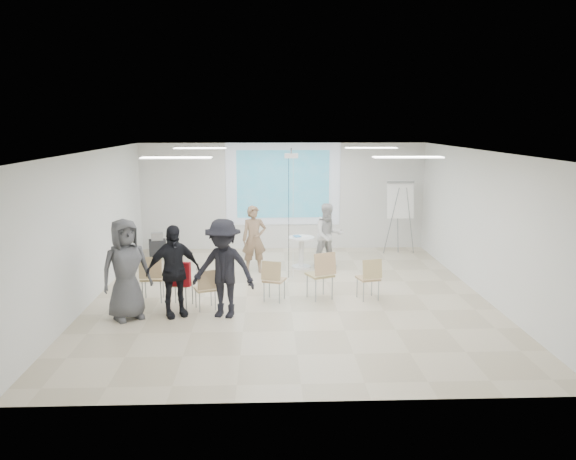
{
  "coord_description": "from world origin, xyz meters",
  "views": [
    {
      "loc": [
        -0.46,
        -11.22,
        3.58
      ],
      "look_at": [
        0.0,
        0.8,
        1.25
      ],
      "focal_mm": 35.0,
      "sensor_mm": 36.0,
      "label": 1
    }
  ],
  "objects_px": {
    "chair_right_inner": "(322,271)",
    "audience_mid": "(223,262)",
    "pedestal_table": "(301,250)",
    "audience_outer": "(126,263)",
    "player_right": "(328,232)",
    "chair_far_left": "(152,275)",
    "chair_right_far": "(370,275)",
    "chair_center": "(273,277)",
    "chair_left_inner": "(206,286)",
    "flipchart_easel": "(400,200)",
    "chair_left_mid": "(179,280)",
    "player_left": "(254,235)",
    "laptop": "(205,287)",
    "audience_left": "(173,264)",
    "av_cart": "(157,246)"
  },
  "relations": [
    {
      "from": "chair_right_inner",
      "to": "audience_mid",
      "type": "height_order",
      "value": "audience_mid"
    },
    {
      "from": "player_right",
      "to": "chair_left_inner",
      "type": "xyz_separation_m",
      "value": [
        -2.7,
        -3.2,
        -0.41
      ]
    },
    {
      "from": "pedestal_table",
      "to": "chair_left_inner",
      "type": "relative_size",
      "value": 1.0
    },
    {
      "from": "player_right",
      "to": "chair_far_left",
      "type": "bearing_deg",
      "value": -159.46
    },
    {
      "from": "flipchart_easel",
      "to": "chair_far_left",
      "type": "bearing_deg",
      "value": -147.03
    },
    {
      "from": "audience_mid",
      "to": "audience_outer",
      "type": "xyz_separation_m",
      "value": [
        -1.77,
        -0.04,
        0.0
      ]
    },
    {
      "from": "player_right",
      "to": "audience_outer",
      "type": "xyz_separation_m",
      "value": [
        -4.1,
        -3.61,
        0.16
      ]
    },
    {
      "from": "chair_left_mid",
      "to": "flipchart_easel",
      "type": "xyz_separation_m",
      "value": [
        5.35,
        4.42,
        0.91
      ]
    },
    {
      "from": "audience_outer",
      "to": "pedestal_table",
      "type": "bearing_deg",
      "value": 12.03
    },
    {
      "from": "chair_right_far",
      "to": "audience_left",
      "type": "bearing_deg",
      "value": 177.92
    },
    {
      "from": "player_right",
      "to": "chair_far_left",
      "type": "relative_size",
      "value": 1.85
    },
    {
      "from": "chair_left_inner",
      "to": "audience_outer",
      "type": "distance_m",
      "value": 1.56
    },
    {
      "from": "chair_center",
      "to": "av_cart",
      "type": "xyz_separation_m",
      "value": [
        -3.06,
        3.92,
        -0.2
      ]
    },
    {
      "from": "chair_left_inner",
      "to": "flipchart_easel",
      "type": "distance_m",
      "value": 6.71
    },
    {
      "from": "chair_far_left",
      "to": "chair_center",
      "type": "xyz_separation_m",
      "value": [
        2.43,
        -0.06,
        -0.06
      ]
    },
    {
      "from": "player_left",
      "to": "audience_mid",
      "type": "distance_m",
      "value": 3.17
    },
    {
      "from": "pedestal_table",
      "to": "audience_outer",
      "type": "xyz_separation_m",
      "value": [
        -3.41,
        -3.51,
        0.6
      ]
    },
    {
      "from": "pedestal_table",
      "to": "flipchart_easel",
      "type": "distance_m",
      "value": 3.31
    },
    {
      "from": "audience_mid",
      "to": "chair_far_left",
      "type": "bearing_deg",
      "value": 165.31
    },
    {
      "from": "chair_right_far",
      "to": "av_cart",
      "type": "distance_m",
      "value": 6.35
    },
    {
      "from": "player_right",
      "to": "av_cart",
      "type": "xyz_separation_m",
      "value": [
        -4.46,
        1.2,
        -0.58
      ]
    },
    {
      "from": "chair_right_far",
      "to": "audience_left",
      "type": "height_order",
      "value": "audience_left"
    },
    {
      "from": "audience_outer",
      "to": "av_cart",
      "type": "relative_size",
      "value": 3.17
    },
    {
      "from": "laptop",
      "to": "flipchart_easel",
      "type": "height_order",
      "value": "flipchart_easel"
    },
    {
      "from": "player_right",
      "to": "audience_outer",
      "type": "relative_size",
      "value": 0.85
    },
    {
      "from": "chair_left_mid",
      "to": "flipchart_easel",
      "type": "height_order",
      "value": "flipchart_easel"
    },
    {
      "from": "player_right",
      "to": "audience_left",
      "type": "height_order",
      "value": "audience_left"
    },
    {
      "from": "player_left",
      "to": "player_right",
      "type": "distance_m",
      "value": 1.89
    },
    {
      "from": "audience_mid",
      "to": "av_cart",
      "type": "distance_m",
      "value": 5.28
    },
    {
      "from": "audience_mid",
      "to": "audience_outer",
      "type": "distance_m",
      "value": 1.77
    },
    {
      "from": "player_right",
      "to": "audience_mid",
      "type": "bearing_deg",
      "value": -137.26
    },
    {
      "from": "player_right",
      "to": "chair_right_far",
      "type": "distance_m",
      "value": 2.78
    },
    {
      "from": "pedestal_table",
      "to": "chair_right_far",
      "type": "relative_size",
      "value": 0.93
    },
    {
      "from": "chair_far_left",
      "to": "flipchart_easel",
      "type": "distance_m",
      "value": 7.24
    },
    {
      "from": "chair_left_mid",
      "to": "av_cart",
      "type": "xyz_separation_m",
      "value": [
        -1.22,
        4.24,
        -0.25
      ]
    },
    {
      "from": "pedestal_table",
      "to": "chair_right_inner",
      "type": "xyz_separation_m",
      "value": [
        0.26,
        -2.54,
        0.14
      ]
    },
    {
      "from": "player_left",
      "to": "player_right",
      "type": "bearing_deg",
      "value": 3.7
    },
    {
      "from": "chair_right_inner",
      "to": "pedestal_table",
      "type": "bearing_deg",
      "value": 73.12
    },
    {
      "from": "chair_far_left",
      "to": "chair_left_inner",
      "type": "height_order",
      "value": "chair_far_left"
    },
    {
      "from": "audience_left",
      "to": "player_right",
      "type": "bearing_deg",
      "value": 20.81
    },
    {
      "from": "chair_left_inner",
      "to": "chair_left_mid",
      "type": "bearing_deg",
      "value": 143.43
    },
    {
      "from": "player_left",
      "to": "av_cart",
      "type": "relative_size",
      "value": 2.78
    },
    {
      "from": "chair_center",
      "to": "flipchart_easel",
      "type": "height_order",
      "value": "flipchart_easel"
    },
    {
      "from": "chair_far_left",
      "to": "audience_left",
      "type": "relative_size",
      "value": 0.48
    },
    {
      "from": "chair_right_far",
      "to": "audience_outer",
      "type": "xyz_separation_m",
      "value": [
        -4.65,
        -0.91,
        0.53
      ]
    },
    {
      "from": "laptop",
      "to": "audience_left",
      "type": "bearing_deg",
      "value": 15.36
    },
    {
      "from": "chair_right_inner",
      "to": "audience_mid",
      "type": "relative_size",
      "value": 0.48
    },
    {
      "from": "chair_far_left",
      "to": "chair_right_far",
      "type": "xyz_separation_m",
      "value": [
        4.39,
        -0.04,
        -0.05
      ]
    },
    {
      "from": "chair_center",
      "to": "audience_left",
      "type": "relative_size",
      "value": 0.43
    },
    {
      "from": "audience_mid",
      "to": "pedestal_table",
      "type": "bearing_deg",
      "value": 81.14
    }
  ]
}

